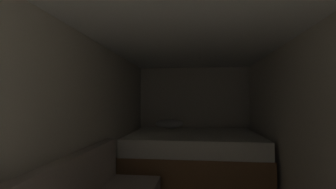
{
  "coord_description": "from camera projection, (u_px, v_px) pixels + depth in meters",
  "views": [
    {
      "loc": [
        0.04,
        -0.51,
        1.31
      ],
      "look_at": [
        -0.31,
        2.47,
        1.39
      ],
      "focal_mm": 25.1,
      "sensor_mm": 36.0,
      "label": 1
    }
  ],
  "objects": [
    {
      "name": "ceiling_slab",
      "position": [
        191.0,
        29.0,
        2.35
      ],
      "size": [
        2.36,
        5.15,
        0.05
      ],
      "primitive_type": "cube",
      "color": "white",
      "rests_on": "wall_left"
    },
    {
      "name": "wall_back",
      "position": [
        194.0,
        116.0,
        4.9
      ],
      "size": [
        2.36,
        0.05,
        2.01
      ],
      "primitive_type": "cube",
      "color": "beige",
      "rests_on": "ground"
    },
    {
      "name": "wall_left",
      "position": [
        81.0,
        130.0,
        2.45
      ],
      "size": [
        0.05,
        5.15,
        2.01
      ],
      "primitive_type": "cube",
      "color": "beige",
      "rests_on": "ground"
    },
    {
      "name": "bed",
      "position": [
        193.0,
        156.0,
        3.97
      ],
      "size": [
        2.14,
        1.72,
        0.95
      ],
      "color": "brown",
      "rests_on": "ground"
    },
    {
      "name": "wall_right",
      "position": [
        316.0,
        134.0,
        2.19
      ],
      "size": [
        0.05,
        5.15,
        2.01
      ],
      "primitive_type": "cube",
      "color": "beige",
      "rests_on": "ground"
    }
  ]
}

